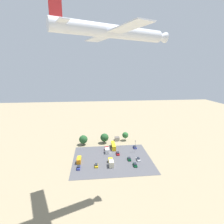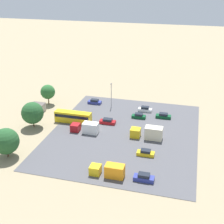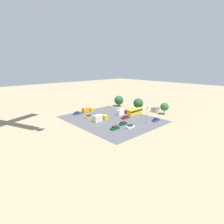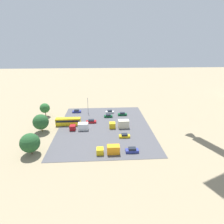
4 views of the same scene
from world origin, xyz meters
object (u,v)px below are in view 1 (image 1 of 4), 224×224
at_px(parked_car_4, 138,159).
at_px(shed_building, 117,139).
at_px(parked_car_1, 79,167).
at_px(parked_car_3, 135,147).
at_px(parked_car_0, 96,165).
at_px(parked_truck_2, 79,160).
at_px(parked_car_5, 129,159).
at_px(parked_car_6, 135,165).
at_px(bus, 113,146).
at_px(airplane, 116,32).
at_px(parked_truck_1, 111,162).
at_px(parked_car_2, 118,153).
at_px(parked_truck_0, 107,150).

bearing_deg(parked_car_4, shed_building, -75.10).
distance_m(parked_car_1, parked_car_3, 43.43).
height_order(parked_car_0, parked_truck_2, parked_truck_2).
distance_m(shed_building, parked_truck_2, 40.57).
distance_m(parked_car_5, parked_car_6, 7.30).
relative_size(shed_building, bus, 0.40).
bearing_deg(airplane, parked_car_5, 136.97).
xyz_separation_m(shed_building, parked_car_3, (-10.50, 15.09, -0.57)).
bearing_deg(parked_truck_1, parked_car_2, 65.83).
relative_size(bus, parked_car_4, 2.53).
height_order(shed_building, parked_car_2, shed_building).
distance_m(parked_car_2, parked_car_4, 14.34).
distance_m(parked_car_6, parked_truck_2, 32.96).
distance_m(parked_car_0, parked_truck_0, 18.87).
height_order(parked_car_3, parked_truck_1, parked_truck_1).
bearing_deg(airplane, parked_truck_2, -176.49).
distance_m(parked_car_0, parked_truck_2, 11.84).
bearing_deg(parked_truck_0, parked_car_2, -31.63).
height_order(bus, parked_car_0, bus).
xyz_separation_m(parked_truck_1, parked_truck_2, (18.51, -5.41, -0.24)).
relative_size(bus, parked_car_6, 2.40).
relative_size(parked_car_5, airplane, 0.10).
bearing_deg(shed_building, airplane, 81.60).
bearing_deg(parked_truck_1, shed_building, 76.90).
distance_m(parked_car_0, parked_car_1, 9.90).
bearing_deg(parked_car_6, parked_car_0, 175.57).
distance_m(shed_building, bus, 14.20).
distance_m(parked_car_3, parked_truck_2, 40.38).
bearing_deg(parked_truck_0, shed_building, 64.09).
height_order(parked_car_2, airplane, airplane).
height_order(parked_car_0, parked_car_3, parked_car_3).
bearing_deg(bus, parked_truck_2, 37.05).
distance_m(parked_car_4, parked_car_6, 6.94).
distance_m(bus, parked_car_3, 15.06).
distance_m(parked_car_5, parked_truck_2, 30.11).
relative_size(bus, airplane, 0.26).
height_order(parked_car_2, parked_car_3, parked_car_3).
bearing_deg(parked_car_0, airplane, 103.57).
distance_m(parked_car_2, parked_car_5, 9.89).
bearing_deg(parked_car_0, parked_truck_0, -113.15).
bearing_deg(parked_car_1, airplane, -58.85).
height_order(bus, parked_truck_1, parked_truck_1).
distance_m(parked_car_4, parked_truck_0, 22.09).
relative_size(shed_building, parked_truck_2, 0.57).
distance_m(parked_truck_1, parked_truck_2, 19.29).
bearing_deg(shed_building, parked_car_3, 124.83).
bearing_deg(parked_car_3, parked_car_0, 38.18).
height_order(parked_car_6, airplane, airplane).
relative_size(parked_car_3, parked_truck_2, 0.59).
distance_m(parked_car_1, parked_car_5, 30.51).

